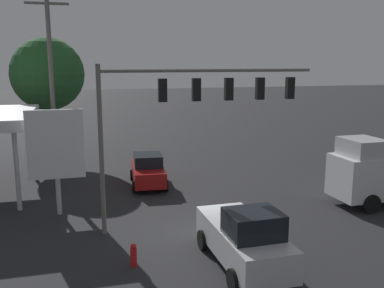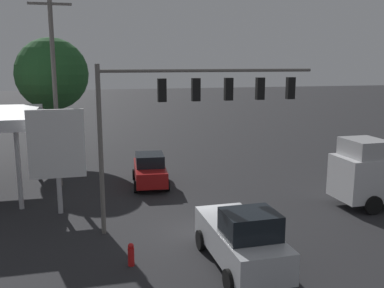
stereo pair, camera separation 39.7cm
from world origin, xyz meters
name	(u,v)px [view 2 (the right image)]	position (x,y,z in m)	size (l,w,h in m)	color
ground_plane	(203,233)	(0.00, 0.00, 0.00)	(200.00, 200.00, 0.00)	#262628
traffic_signal_assembly	(194,102)	(0.16, -1.05, 5.72)	(9.72, 0.43, 7.36)	slate
utility_pole	(55,88)	(6.52, -9.15, 5.91)	(2.40, 0.26, 11.24)	slate
price_sign	(57,146)	(6.24, -4.14, 3.41)	(2.68, 0.27, 5.20)	#B7B7BC
pickup_parked	(242,239)	(-0.55, 3.42, 1.11)	(2.35, 5.24, 2.40)	silver
sedan_waiting	(150,170)	(1.19, -8.00, 0.95)	(2.32, 4.52, 1.93)	maroon
street_tree	(52,74)	(7.24, -17.17, 6.49)	(5.45, 5.45, 9.23)	#4C331E
fire_hydrant	(131,254)	(3.37, 2.32, 0.44)	(0.24, 0.24, 0.88)	red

